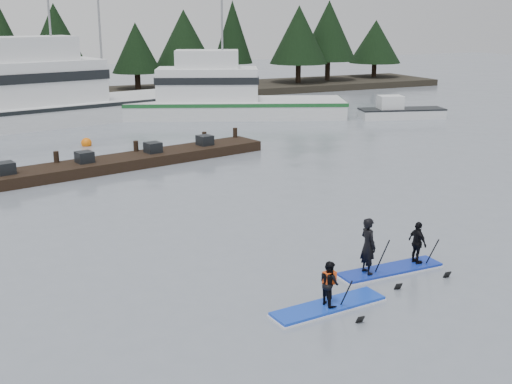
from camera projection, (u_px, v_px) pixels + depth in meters
name	position (u px, v px, depth m)	size (l,w,h in m)	color
ground	(351.00, 287.00, 16.99)	(160.00, 160.00, 0.00)	slate
far_shore	(75.00, 96.00, 53.60)	(70.00, 8.00, 0.60)	#2D281E
treeline	(75.00, 100.00, 53.68)	(60.00, 4.00, 8.00)	black
fishing_boat_large	(62.00, 110.00, 42.66)	(19.53, 9.23, 10.50)	white
fishing_boat_medium	(228.00, 107.00, 44.88)	(15.76, 9.90, 8.98)	white
skiff	(402.00, 113.00, 44.21)	(5.79, 1.74, 0.68)	white
floating_dock	(125.00, 162.00, 30.24)	(14.76, 1.97, 0.49)	black
buoy_c	(280.00, 116.00, 45.31)	(0.50, 0.50, 0.50)	orange
buoy_b	(87.00, 146.00, 35.10)	(0.57, 0.57, 0.57)	orange
paddleboard_solo	(329.00, 294.00, 15.65)	(3.07, 1.13, 1.76)	blue
paddleboard_duo	(390.00, 252.00, 17.82)	(3.12, 1.07, 2.17)	#112CA6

